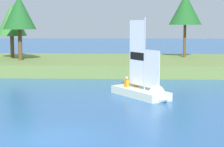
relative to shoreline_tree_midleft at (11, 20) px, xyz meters
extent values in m
plane|color=#2D609E|center=(8.86, -24.67, -4.92)|extent=(200.00, 200.00, 0.00)
cube|color=olive|center=(8.86, -0.65, -4.38)|extent=(80.00, 13.13, 1.09)
cylinder|color=brown|center=(0.00, 0.00, -2.71)|extent=(0.38, 0.38, 2.26)
cone|color=#387F33|center=(0.00, 0.00, 0.03)|extent=(3.00, 3.00, 3.22)
cylinder|color=brown|center=(1.53, -2.56, -2.35)|extent=(0.38, 0.38, 2.96)
cone|color=#1E5B23|center=(1.53, -2.56, 0.72)|extent=(3.11, 3.11, 3.18)
cylinder|color=brown|center=(17.61, 1.59, -2.16)|extent=(0.28, 0.28, 3.35)
cone|color=#1E5B23|center=(17.61, 1.59, 1.11)|extent=(3.35, 3.35, 3.18)
cube|color=silver|center=(12.66, -15.03, -4.68)|extent=(3.84, 4.54, 0.49)
cone|color=silver|center=(13.94, -16.85, -4.68)|extent=(1.79, 1.72, 1.40)
cylinder|color=#B7B7BC|center=(12.92, -15.39, -2.17)|extent=(0.08, 0.08, 4.53)
cube|color=white|center=(12.45, -14.73, -2.13)|extent=(0.95, 1.34, 4.11)
cube|color=black|center=(12.45, -14.73, -2.36)|extent=(0.87, 1.21, 0.49)
cube|color=white|center=(13.37, -16.04, -3.06)|extent=(0.82, 1.14, 2.34)
cylinder|color=#B7B7BC|center=(12.45, -14.73, -4.21)|extent=(0.98, 1.36, 0.06)
cube|color=orange|center=(11.78, -14.37, -4.18)|extent=(0.32, 0.34, 0.50)
sphere|color=tan|center=(11.78, -14.37, -3.82)|extent=(0.20, 0.20, 0.20)
cube|color=orange|center=(12.42, -14.09, -4.20)|extent=(0.32, 0.34, 0.46)
sphere|color=tan|center=(12.42, -14.09, -3.86)|extent=(0.20, 0.20, 0.20)
camera|label=1|loc=(12.04, -40.47, -0.18)|focal=64.70mm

